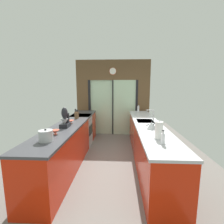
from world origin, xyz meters
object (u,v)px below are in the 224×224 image
object	(u,v)px
mixing_bowl_far	(70,122)
soap_bottle_near	(163,139)
stock_pot	(46,136)
soap_bottle_far	(138,109)
knife_block	(77,115)
kettle	(152,125)
mixing_bowl_near	(55,132)
paper_towel_roll	(159,130)
stand_mixer	(65,120)
oven_range	(81,130)

from	to	relation	value
mixing_bowl_far	soap_bottle_near	bearing A→B (deg)	-35.27
stock_pot	soap_bottle_far	size ratio (longest dim) A/B	0.94
knife_block	kettle	world-z (taller)	knife_block
mixing_bowl_near	mixing_bowl_far	world-z (taller)	mixing_bowl_near
kettle	stock_pot	bearing A→B (deg)	-155.96
kettle	soap_bottle_far	bearing A→B (deg)	90.04
mixing_bowl_far	soap_bottle_near	world-z (taller)	soap_bottle_near
mixing_bowl_near	soap_bottle_far	world-z (taller)	soap_bottle_far
mixing_bowl_far	kettle	bearing A→B (deg)	-13.11
stock_pot	paper_towel_roll	size ratio (longest dim) A/B	0.69
stand_mixer	oven_range	bearing A→B (deg)	90.75
mixing_bowl_far	stock_pot	xyz separation A→B (m)	(-0.00, -1.21, 0.05)
stock_pot	stand_mixer	bearing A→B (deg)	90.00
stand_mixer	soap_bottle_near	size ratio (longest dim) A/B	1.94
soap_bottle_near	knife_block	bearing A→B (deg)	134.42
stock_pot	soap_bottle_near	bearing A→B (deg)	-1.59
knife_block	kettle	xyz separation A→B (m)	(1.78, -0.97, -0.02)
oven_range	soap_bottle_far	bearing A→B (deg)	24.26
oven_range	paper_towel_roll	distance (m)	2.82
soap_bottle_far	paper_towel_roll	distance (m)	2.90
paper_towel_roll	knife_block	bearing A→B (deg)	138.62
stock_pot	soap_bottle_near	world-z (taller)	soap_bottle_near
soap_bottle_far	knife_block	bearing A→B (deg)	-143.22
kettle	soap_bottle_far	xyz separation A→B (m)	(-0.00, 2.30, 0.02)
mixing_bowl_far	kettle	size ratio (longest dim) A/B	0.71
mixing_bowl_near	stand_mixer	distance (m)	0.53
knife_block	soap_bottle_far	size ratio (longest dim) A/B	1.15
mixing_bowl_far	mixing_bowl_near	bearing A→B (deg)	-90.00
knife_block	stand_mixer	xyz separation A→B (m)	(0.00, -0.89, 0.06)
soap_bottle_near	paper_towel_roll	xyz separation A→B (m)	(-0.00, 0.25, 0.05)
kettle	paper_towel_roll	distance (m)	0.60
knife_block	soap_bottle_far	world-z (taller)	knife_block
stand_mixer	stock_pot	bearing A→B (deg)	-90.00
mixing_bowl_near	paper_towel_roll	size ratio (longest dim) A/B	0.46
mixing_bowl_near	soap_bottle_near	world-z (taller)	soap_bottle_near
soap_bottle_far	oven_range	bearing A→B (deg)	-155.74
mixing_bowl_near	soap_bottle_far	xyz separation A→B (m)	(1.78, 2.74, 0.05)
kettle	soap_bottle_near	xyz separation A→B (m)	(-0.00, -0.84, 0.01)
stock_pot	soap_bottle_near	distance (m)	1.78
mixing_bowl_near	stock_pot	size ratio (longest dim) A/B	0.67
soap_bottle_near	stock_pot	bearing A→B (deg)	178.41
mixing_bowl_near	stand_mixer	size ratio (longest dim) A/B	0.34
kettle	stand_mixer	bearing A→B (deg)	177.29
oven_range	soap_bottle_near	size ratio (longest dim) A/B	4.26
knife_block	kettle	bearing A→B (deg)	-28.62
mixing_bowl_far	stock_pot	distance (m)	1.21
oven_range	knife_block	world-z (taller)	knife_block
knife_block	stock_pot	world-z (taller)	knife_block
kettle	paper_towel_roll	size ratio (longest dim) A/B	0.79
kettle	paper_towel_roll	xyz separation A→B (m)	(-0.00, -0.60, 0.07)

